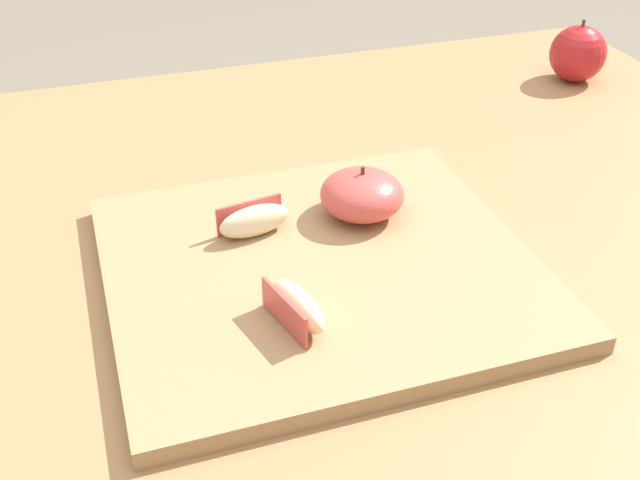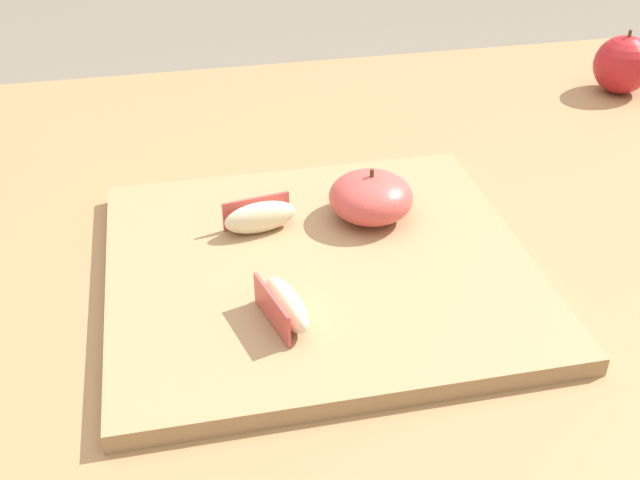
{
  "view_description": "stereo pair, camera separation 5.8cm",
  "coord_description": "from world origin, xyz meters",
  "px_view_note": "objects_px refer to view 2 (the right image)",
  "views": [
    {
      "loc": [
        -0.09,
        -0.59,
        1.11
      ],
      "look_at": [
        0.07,
        -0.09,
        0.76
      ],
      "focal_mm": 43.86,
      "sensor_mm": 36.0,
      "label": 1
    },
    {
      "loc": [
        -0.04,
        -0.61,
        1.11
      ],
      "look_at": [
        0.07,
        -0.09,
        0.76
      ],
      "focal_mm": 43.86,
      "sensor_mm": 36.0,
      "label": 2
    }
  ],
  "objects_px": {
    "cutting_board": "(320,268)",
    "whole_apple_crimson": "(623,65)",
    "apple_wedge_left": "(285,305)",
    "apple_half_skin_up": "(371,197)",
    "apple_wedge_near_knife": "(260,217)"
  },
  "relations": [
    {
      "from": "cutting_board",
      "to": "apple_wedge_near_knife",
      "type": "relative_size",
      "value": 5.23
    },
    {
      "from": "cutting_board",
      "to": "apple_wedge_left",
      "type": "height_order",
      "value": "apple_wedge_left"
    },
    {
      "from": "apple_wedge_near_knife",
      "to": "cutting_board",
      "type": "bearing_deg",
      "value": -53.22
    },
    {
      "from": "apple_half_skin_up",
      "to": "cutting_board",
      "type": "bearing_deg",
      "value": -135.43
    },
    {
      "from": "apple_half_skin_up",
      "to": "apple_wedge_left",
      "type": "height_order",
      "value": "apple_half_skin_up"
    },
    {
      "from": "apple_half_skin_up",
      "to": "whole_apple_crimson",
      "type": "xyz_separation_m",
      "value": [
        0.39,
        0.25,
        -0.0
      ]
    },
    {
      "from": "apple_wedge_left",
      "to": "whole_apple_crimson",
      "type": "bearing_deg",
      "value": 37.62
    },
    {
      "from": "apple_half_skin_up",
      "to": "apple_wedge_left",
      "type": "relative_size",
      "value": 1.12
    },
    {
      "from": "cutting_board",
      "to": "whole_apple_crimson",
      "type": "height_order",
      "value": "whole_apple_crimson"
    },
    {
      "from": "apple_wedge_left",
      "to": "whole_apple_crimson",
      "type": "relative_size",
      "value": 0.85
    },
    {
      "from": "apple_wedge_near_knife",
      "to": "apple_wedge_left",
      "type": "height_order",
      "value": "same"
    },
    {
      "from": "apple_half_skin_up",
      "to": "apple_wedge_left",
      "type": "distance_m",
      "value": 0.16
    },
    {
      "from": "cutting_board",
      "to": "apple_wedge_near_knife",
      "type": "xyz_separation_m",
      "value": [
        -0.04,
        0.06,
        0.02
      ]
    },
    {
      "from": "whole_apple_crimson",
      "to": "apple_half_skin_up",
      "type": "bearing_deg",
      "value": -147.4
    },
    {
      "from": "apple_half_skin_up",
      "to": "whole_apple_crimson",
      "type": "distance_m",
      "value": 0.46
    }
  ]
}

